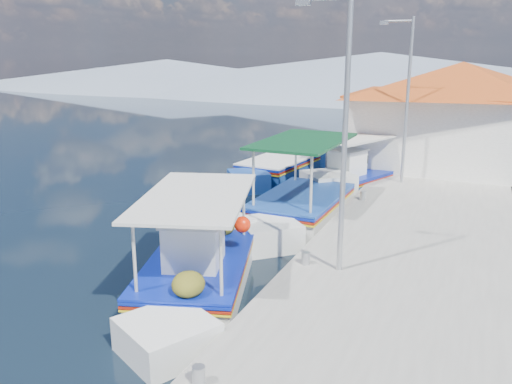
% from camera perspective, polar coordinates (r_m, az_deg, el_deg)
% --- Properties ---
extents(ground, '(160.00, 160.00, 0.00)m').
position_cam_1_polar(ground, '(12.71, -14.46, -10.20)').
color(ground, black).
rests_on(ground, ground).
extents(quay, '(5.00, 44.00, 0.50)m').
position_cam_1_polar(quay, '(15.81, 17.32, -4.35)').
color(quay, '#9F9D95').
rests_on(quay, ground).
extents(bollards, '(0.20, 17.20, 0.30)m').
position_cam_1_polar(bollards, '(15.32, 9.29, -2.89)').
color(bollards, '#A5A8AD').
rests_on(bollards, quay).
extents(main_caique, '(3.72, 7.24, 2.50)m').
position_cam_1_polar(main_caique, '(12.28, -6.07, -8.23)').
color(main_caique, white).
rests_on(main_caique, ground).
extents(caique_green_canopy, '(2.46, 7.80, 2.92)m').
position_cam_1_polar(caique_green_canopy, '(17.18, 5.09, -1.52)').
color(caique_green_canopy, white).
rests_on(caique_green_canopy, ground).
extents(caique_blue_hull, '(2.67, 7.16, 1.28)m').
position_cam_1_polar(caique_blue_hull, '(22.84, 2.57, 2.47)').
color(caique_blue_hull, '#184194').
rests_on(caique_blue_hull, ground).
extents(caique_far, '(3.52, 6.24, 2.34)m').
position_cam_1_polar(caique_far, '(21.00, 10.19, 1.36)').
color(caique_far, '#184194').
rests_on(caique_far, ground).
extents(harbor_building, '(10.49, 10.49, 4.40)m').
position_cam_1_polar(harbor_building, '(24.07, 21.13, 7.99)').
color(harbor_building, white).
rests_on(harbor_building, quay).
extents(lamp_post_near, '(1.21, 0.14, 6.00)m').
position_cam_1_polar(lamp_post_near, '(11.36, 9.24, 7.45)').
color(lamp_post_near, '#A5A8AD').
rests_on(lamp_post_near, quay).
extents(lamp_post_far, '(1.21, 0.14, 6.00)m').
position_cam_1_polar(lamp_post_far, '(20.16, 15.90, 10.32)').
color(lamp_post_far, '#A5A8AD').
rests_on(lamp_post_far, quay).
extents(mountain_ridge, '(171.40, 96.00, 5.50)m').
position_cam_1_polar(mountain_ridge, '(65.00, 23.49, 10.95)').
color(mountain_ridge, gray).
rests_on(mountain_ridge, ground).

